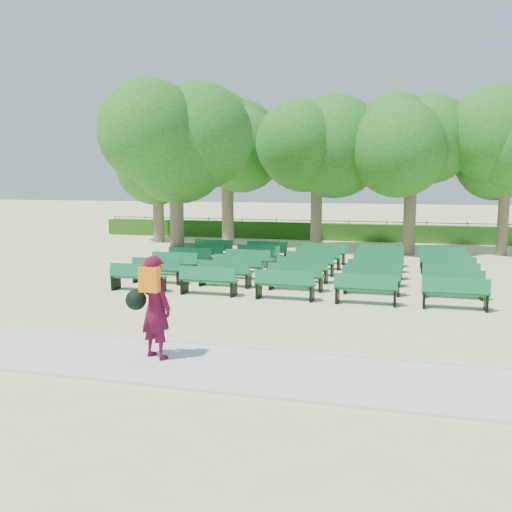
# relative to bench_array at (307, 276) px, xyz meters

# --- Properties ---
(ground) EXTENTS (120.00, 120.00, 0.00)m
(ground) POSITION_rel_bench_array_xyz_m (-1.03, -1.97, -0.08)
(ground) COLOR beige
(paving) EXTENTS (30.00, 2.20, 0.06)m
(paving) POSITION_rel_bench_array_xyz_m (-1.03, -9.37, -0.05)
(paving) COLOR silver
(paving) RESTS_ON ground
(curb) EXTENTS (30.00, 0.12, 0.10)m
(curb) POSITION_rel_bench_array_xyz_m (-1.03, -8.22, -0.03)
(curb) COLOR silver
(curb) RESTS_ON ground
(hedge) EXTENTS (26.00, 0.70, 0.90)m
(hedge) POSITION_rel_bench_array_xyz_m (-1.03, 12.03, 0.37)
(hedge) COLOR #225014
(hedge) RESTS_ON ground
(fence) EXTENTS (26.00, 0.10, 1.02)m
(fence) POSITION_rel_bench_array_xyz_m (-1.03, 12.43, -0.08)
(fence) COLOR black
(fence) RESTS_ON ground
(tree_line) EXTENTS (21.80, 6.80, 7.04)m
(tree_line) POSITION_rel_bench_array_xyz_m (-1.03, 8.03, -0.08)
(tree_line) COLOR #246A1C
(tree_line) RESTS_ON ground
(bench_array) EXTENTS (1.64, 0.55, 1.03)m
(bench_array) POSITION_rel_bench_array_xyz_m (0.00, 0.00, 0.00)
(bench_array) COLOR #126936
(bench_array) RESTS_ON ground
(tree_among) EXTENTS (4.39, 4.39, 6.38)m
(tree_among) POSITION_rel_bench_array_xyz_m (-5.00, 0.89, 4.29)
(tree_among) COLOR brown
(tree_among) RESTS_ON ground
(person) EXTENTS (0.93, 0.67, 1.86)m
(person) POSITION_rel_bench_array_xyz_m (-1.11, -9.23, 0.94)
(person) COLOR #4A0A21
(person) RESTS_ON ground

